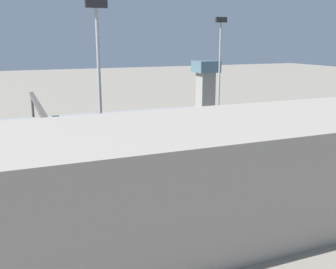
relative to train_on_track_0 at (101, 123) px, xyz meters
The scene contains 17 objects.
ground_plane 13.51m from the train_on_track_0, 110.69° to the left, with size 400.00×400.00×0.00m, color gray.
track_bed_0 5.11m from the train_on_track_0, behind, with size 140.00×2.80×0.12m, color #3D3833.
track_bed_1 7.15m from the train_on_track_0, 133.36° to the left, with size 140.00×2.80×0.12m, color #4C443D.
track_bed_2 11.23m from the train_on_track_0, 115.27° to the left, with size 140.00×2.80×0.12m, color #4C443D.
track_bed_3 15.85m from the train_on_track_0, 107.47° to the left, with size 140.00×2.80×0.12m, color #4C443D.
track_bed_4 20.64m from the train_on_track_0, 103.28° to the left, with size 140.00×2.80×0.12m, color #4C443D.
track_bed_5 25.52m from the train_on_track_0, 100.69° to the left, with size 140.00×2.80×0.12m, color #4C443D.
train_on_track_0 is the anchor object (origin of this frame).
train_on_track_2 10.45m from the train_on_track_0, 106.87° to the left, with size 114.80×3.06×4.40m.
train_on_track_1 17.57m from the train_on_track_0, 16.53° to the left, with size 66.40×3.06×4.40m.
train_on_track_4 22.52m from the train_on_track_0, 117.34° to the left, with size 10.00×3.00×5.00m.
train_on_track_3 15.35m from the train_on_track_0, 77.71° to the left, with size 10.00×3.00×5.00m.
light_mast_0 32.24m from the train_on_track_0, behind, with size 2.80×0.70×23.84m.
light_mast_1 31.16m from the train_on_track_0, 77.58° to the left, with size 2.80×0.70×23.89m.
signal_gantry 18.88m from the train_on_track_0, 43.83° to the left, with size 0.70×30.00×8.80m.
maintenance_shed 45.73m from the train_on_track_0, 94.30° to the left, with size 59.12×16.87×10.91m, color #9E9389.
control_tower 35.98m from the train_on_track_0, 155.36° to the right, with size 6.00×6.00×13.36m.
Camera 1 is at (22.18, 66.22, 18.74)m, focal length 41.77 mm.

